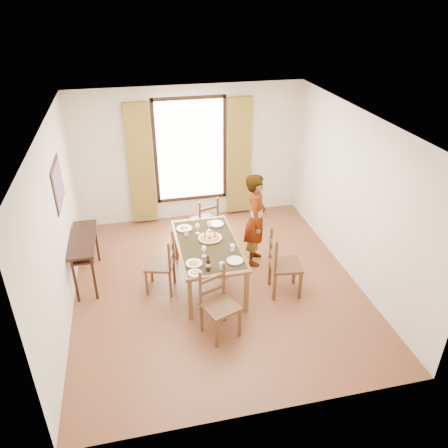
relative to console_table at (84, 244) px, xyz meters
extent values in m
plane|color=#54301A|center=(2.03, -0.60, -0.68)|extent=(5.00, 5.00, 0.00)
cube|color=beige|center=(2.03, 1.90, 0.67)|extent=(4.50, 0.10, 2.70)
cube|color=beige|center=(2.03, -3.10, 0.67)|extent=(4.50, 0.10, 2.70)
cube|color=beige|center=(-0.22, -0.60, 0.67)|extent=(0.10, 5.00, 2.70)
cube|color=beige|center=(4.28, -0.60, 0.67)|extent=(0.10, 5.00, 2.70)
cube|color=white|center=(2.03, -0.60, 2.04)|extent=(4.50, 5.00, 0.04)
cube|color=white|center=(2.03, 1.87, 0.77)|extent=(1.30, 0.04, 2.00)
cube|color=olive|center=(1.05, 1.81, 0.57)|extent=(0.48, 0.10, 2.40)
cube|color=olive|center=(3.01, 1.81, 0.57)|extent=(0.48, 0.10, 2.40)
cube|color=black|center=(-0.21, 0.00, 1.07)|extent=(0.02, 0.86, 0.66)
cube|color=red|center=(-0.20, 0.00, 1.07)|extent=(0.01, 0.76, 0.56)
cube|color=black|center=(0.00, 0.00, 0.10)|extent=(0.38, 1.20, 0.04)
cube|color=black|center=(0.00, 0.00, -0.02)|extent=(0.34, 1.10, 0.03)
cube|color=black|center=(-0.14, -0.55, -0.30)|extent=(0.04, 0.04, 0.76)
cube|color=black|center=(-0.14, 0.55, -0.30)|extent=(0.04, 0.04, 0.76)
cube|color=black|center=(0.14, -0.55, -0.30)|extent=(0.04, 0.04, 0.76)
cube|color=black|center=(0.14, 0.55, -0.30)|extent=(0.04, 0.04, 0.76)
cube|color=brown|center=(1.91, -0.52, 0.04)|extent=(0.95, 1.75, 0.05)
cube|color=black|center=(1.91, -0.52, 0.07)|extent=(0.88, 1.61, 0.01)
cube|color=brown|center=(1.49, -1.34, -0.33)|extent=(0.06, 0.06, 0.70)
cube|color=brown|center=(1.49, 0.29, -0.33)|extent=(0.06, 0.06, 0.70)
cube|color=brown|center=(2.33, -1.34, -0.33)|extent=(0.06, 0.06, 0.70)
cube|color=brown|center=(2.33, 0.29, -0.33)|extent=(0.06, 0.06, 0.70)
cube|color=#512D1B|center=(1.14, -0.51, -0.22)|extent=(0.53, 0.53, 0.04)
cube|color=#512D1B|center=(1.01, -0.28, -0.45)|extent=(0.04, 0.04, 0.46)
cube|color=#512D1B|center=(1.37, -0.38, -0.45)|extent=(0.04, 0.04, 0.46)
cube|color=#512D1B|center=(0.91, -0.64, -0.45)|extent=(0.04, 0.04, 0.46)
cube|color=#512D1B|center=(1.27, -0.74, -0.45)|extent=(0.04, 0.04, 0.46)
cube|color=#512D1B|center=(1.38, -0.39, 0.04)|extent=(0.04, 0.04, 0.52)
cube|color=#512D1B|center=(1.28, -0.74, 0.04)|extent=(0.04, 0.04, 0.52)
cube|color=#512D1B|center=(1.33, -0.56, -0.07)|extent=(0.13, 0.36, 0.05)
cube|color=#512D1B|center=(1.33, -0.56, 0.12)|extent=(0.13, 0.36, 0.05)
cube|color=#512D1B|center=(2.09, 0.78, -0.23)|extent=(0.53, 0.53, 0.04)
cube|color=#512D1B|center=(2.21, 1.01, -0.46)|extent=(0.04, 0.04, 0.45)
cube|color=#512D1B|center=(2.31, 0.67, -0.46)|extent=(0.04, 0.04, 0.45)
cube|color=#512D1B|center=(1.86, 0.90, -0.46)|extent=(0.04, 0.04, 0.45)
cube|color=#512D1B|center=(1.97, 0.56, -0.46)|extent=(0.04, 0.04, 0.45)
cube|color=#512D1B|center=(2.32, 0.66, 0.02)|extent=(0.04, 0.04, 0.50)
cube|color=#512D1B|center=(1.97, 0.55, 0.02)|extent=(0.04, 0.04, 0.50)
cube|color=#512D1B|center=(2.14, 0.60, -0.08)|extent=(0.35, 0.13, 0.05)
cube|color=#512D1B|center=(2.14, 0.60, 0.10)|extent=(0.35, 0.13, 0.05)
cube|color=#512D1B|center=(1.85, -1.72, -0.21)|extent=(0.57, 0.57, 0.04)
cube|color=#512D1B|center=(1.74, -1.97, -0.45)|extent=(0.04, 0.04, 0.47)
cube|color=#512D1B|center=(1.61, -1.61, -0.45)|extent=(0.04, 0.04, 0.47)
cube|color=#512D1B|center=(2.10, -1.83, -0.45)|extent=(0.04, 0.04, 0.47)
cube|color=#512D1B|center=(1.96, -1.48, -0.45)|extent=(0.04, 0.04, 0.47)
cube|color=#512D1B|center=(1.60, -1.60, 0.05)|extent=(0.04, 0.04, 0.53)
cube|color=#512D1B|center=(1.95, -1.47, 0.05)|extent=(0.04, 0.04, 0.53)
cube|color=#512D1B|center=(1.78, -1.54, -0.05)|extent=(0.36, 0.16, 0.05)
cube|color=#512D1B|center=(1.78, -1.54, 0.14)|extent=(0.36, 0.16, 0.05)
cube|color=#512D1B|center=(3.04, -1.01, -0.18)|extent=(0.53, 0.53, 0.04)
cube|color=#512D1B|center=(3.21, -1.24, -0.43)|extent=(0.04, 0.04, 0.50)
cube|color=#512D1B|center=(2.81, -1.18, -0.43)|extent=(0.04, 0.04, 0.50)
cube|color=#512D1B|center=(3.27, -0.84, -0.43)|extent=(0.04, 0.04, 0.50)
cube|color=#512D1B|center=(2.87, -0.79, -0.43)|extent=(0.04, 0.04, 0.50)
cube|color=#512D1B|center=(2.80, -1.18, 0.10)|extent=(0.04, 0.04, 0.56)
cube|color=#512D1B|center=(2.86, -0.79, 0.10)|extent=(0.04, 0.04, 0.56)
cube|color=#512D1B|center=(2.83, -0.98, -0.02)|extent=(0.08, 0.40, 0.06)
cube|color=#512D1B|center=(2.83, -0.98, 0.18)|extent=(0.08, 0.40, 0.06)
imported|color=gray|center=(2.83, -0.05, 0.14)|extent=(0.85, 0.77, 1.64)
cylinder|color=silver|center=(2.24, -0.81, 0.12)|extent=(0.07, 0.07, 0.10)
cylinder|color=silver|center=(1.62, -0.20, 0.12)|extent=(0.07, 0.07, 0.10)
cylinder|color=silver|center=(1.98, -1.24, 0.12)|extent=(0.07, 0.07, 0.10)
camera|label=1|loc=(0.88, -6.26, 3.64)|focal=35.00mm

